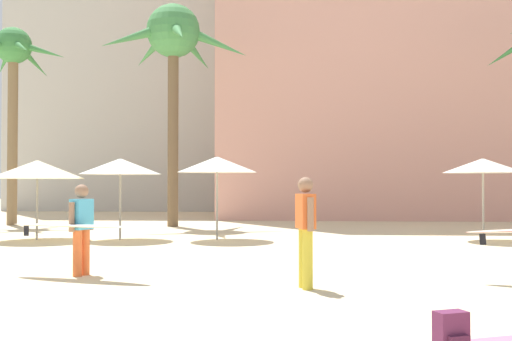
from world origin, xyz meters
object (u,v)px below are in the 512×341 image
(cafe_umbrella_2, at_px, (217,165))
(cafe_umbrella_4, at_px, (483,166))
(cafe_umbrella_5, at_px, (37,169))
(person_near_left, at_px, (79,226))
(cafe_umbrella_3, at_px, (120,166))
(palm_tree_far_left, at_px, (13,66))
(palm_tree_left, at_px, (174,43))
(backpack, at_px, (452,335))
(person_near_right, at_px, (306,227))

(cafe_umbrella_2, distance_m, cafe_umbrella_4, 7.62)
(cafe_umbrella_5, bearing_deg, cafe_umbrella_2, 3.34)
(cafe_umbrella_5, height_order, person_near_left, cafe_umbrella_5)
(cafe_umbrella_3, relative_size, cafe_umbrella_4, 1.00)
(palm_tree_far_left, distance_m, cafe_umbrella_4, 17.91)
(cafe_umbrella_3, bearing_deg, palm_tree_left, 85.83)
(palm_tree_far_left, relative_size, cafe_umbrella_5, 2.92)
(backpack, bearing_deg, cafe_umbrella_5, -164.88)
(cafe_umbrella_3, xyz_separation_m, backpack, (6.59, -11.75, -1.93))
(cafe_umbrella_3, xyz_separation_m, person_near_left, (1.33, -7.08, -1.24))
(palm_tree_left, bearing_deg, person_near_left, -85.88)
(cafe_umbrella_4, bearing_deg, cafe_umbrella_2, -177.69)
(cafe_umbrella_5, bearing_deg, cafe_umbrella_4, 2.73)
(cafe_umbrella_3, bearing_deg, palm_tree_far_left, 135.41)
(person_near_left, bearing_deg, cafe_umbrella_3, 121.86)
(cafe_umbrella_5, bearing_deg, person_near_left, -61.59)
(cafe_umbrella_2, height_order, cafe_umbrella_3, cafe_umbrella_2)
(palm_tree_far_left, relative_size, palm_tree_left, 0.92)
(cafe_umbrella_5, distance_m, person_near_left, 7.92)
(cafe_umbrella_4, distance_m, cafe_umbrella_5, 12.85)
(palm_tree_left, distance_m, cafe_umbrella_4, 12.30)
(cafe_umbrella_2, bearing_deg, palm_tree_far_left, 146.55)
(palm_tree_left, distance_m, cafe_umbrella_2, 7.71)
(cafe_umbrella_3, bearing_deg, cafe_umbrella_4, 2.32)
(palm_tree_left, xyz_separation_m, backpack, (6.18, -17.39, -6.80))
(backpack, height_order, person_near_left, person_near_left)
(backpack, xyz_separation_m, person_near_right, (-1.32, 3.70, 0.75))
(backpack, relative_size, person_near_right, 0.24)
(palm_tree_far_left, xyz_separation_m, backpack, (12.67, -17.74, -6.08))
(cafe_umbrella_4, distance_m, person_near_left, 11.87)
(palm_tree_left, bearing_deg, cafe_umbrella_5, -115.76)
(cafe_umbrella_2, distance_m, person_near_right, 8.62)
(cafe_umbrella_4, xyz_separation_m, backpack, (-3.84, -12.18, -1.94))
(cafe_umbrella_2, relative_size, cafe_umbrella_5, 0.90)
(cafe_umbrella_2, xyz_separation_m, person_near_left, (-1.49, -7.20, -1.29))
(cafe_umbrella_4, bearing_deg, palm_tree_far_left, 161.37)
(backpack, bearing_deg, palm_tree_left, 176.82)
(cafe_umbrella_5, bearing_deg, palm_tree_far_left, 120.75)
(cafe_umbrella_3, distance_m, cafe_umbrella_4, 10.44)
(cafe_umbrella_2, distance_m, cafe_umbrella_3, 2.82)
(backpack, xyz_separation_m, person_near_left, (-5.27, 4.67, 0.69))
(cafe_umbrella_3, height_order, backpack, cafe_umbrella_3)
(palm_tree_far_left, height_order, cafe_umbrella_3, palm_tree_far_left)
(palm_tree_far_left, relative_size, backpack, 18.59)
(cafe_umbrella_2, bearing_deg, backpack, -72.34)
(cafe_umbrella_4, relative_size, backpack, 5.60)
(cafe_umbrella_3, xyz_separation_m, cafe_umbrella_5, (-2.40, -0.19, -0.09))
(palm_tree_left, xyz_separation_m, cafe_umbrella_4, (10.02, -5.22, -4.86))
(palm_tree_far_left, bearing_deg, cafe_umbrella_5, -59.25)
(cafe_umbrella_3, relative_size, backpack, 5.62)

